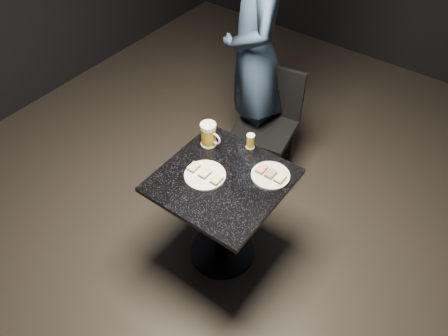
{
  "coord_description": "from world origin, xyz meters",
  "views": [
    {
      "loc": [
        1.02,
        -1.36,
        2.58
      ],
      "look_at": [
        0.0,
        0.02,
        0.82
      ],
      "focal_mm": 35.0,
      "sensor_mm": 36.0,
      "label": 1
    }
  ],
  "objects": [
    {
      "name": "plate_large",
      "position": [
        -0.09,
        -0.04,
        0.76
      ],
      "size": [
        0.24,
        0.24,
        0.01
      ],
      "primitive_type": "cylinder",
      "color": "white",
      "rests_on": "table"
    },
    {
      "name": "floor",
      "position": [
        0.0,
        0.0,
        0.0
      ],
      "size": [
        6.0,
        6.0,
        0.0
      ],
      "primitive_type": "plane",
      "color": "black",
      "rests_on": "ground"
    },
    {
      "name": "patron",
      "position": [
        -0.42,
        0.95,
        0.96
      ],
      "size": [
        0.8,
        0.83,
        1.91
      ],
      "primitive_type": "imported",
      "rotation": [
        0.0,
        0.0,
        -0.87
      ],
      "color": "navy",
      "rests_on": "floor"
    },
    {
      "name": "beer_mug",
      "position": [
        -0.24,
        0.19,
        0.83
      ],
      "size": [
        0.14,
        0.1,
        0.16
      ],
      "color": "silver",
      "rests_on": "table"
    },
    {
      "name": "table",
      "position": [
        0.0,
        0.0,
        0.51
      ],
      "size": [
        0.7,
        0.7,
        0.75
      ],
      "color": "black",
      "rests_on": "floor"
    },
    {
      "name": "beer_tumbler",
      "position": [
        -0.02,
        0.32,
        0.8
      ],
      "size": [
        0.05,
        0.05,
        0.1
      ],
      "color": "silver",
      "rests_on": "table"
    },
    {
      "name": "plate_small",
      "position": [
        0.21,
        0.18,
        0.76
      ],
      "size": [
        0.22,
        0.22,
        0.01
      ],
      "primitive_type": "cylinder",
      "color": "silver",
      "rests_on": "table"
    },
    {
      "name": "canapes_on_plate_large",
      "position": [
        -0.09,
        -0.04,
        0.77
      ],
      "size": [
        0.22,
        0.07,
        0.02
      ],
      "color": "#4C3521",
      "rests_on": "plate_large"
    },
    {
      "name": "canapes_on_plate_small",
      "position": [
        0.21,
        0.18,
        0.77
      ],
      "size": [
        0.18,
        0.07,
        0.02
      ],
      "color": "#4C3521",
      "rests_on": "plate_small"
    },
    {
      "name": "chair",
      "position": [
        -0.22,
        0.88,
        0.5
      ],
      "size": [
        0.49,
        0.49,
        0.88
      ],
      "color": "black",
      "rests_on": "floor"
    }
  ]
}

